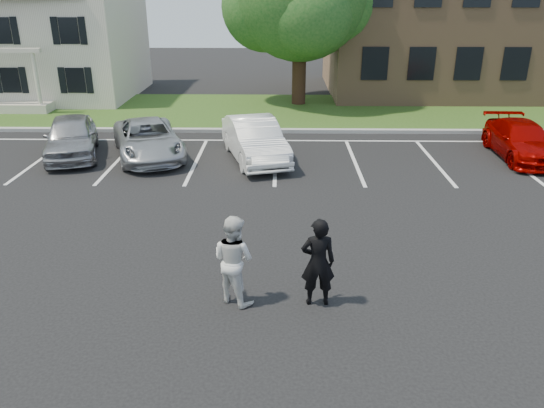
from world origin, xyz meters
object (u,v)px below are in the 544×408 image
(car_silver_west, at_px, (71,137))
(car_white_sedan, at_px, (255,140))
(car_silver_minivan, at_px, (148,139))
(car_red_compact, at_px, (522,140))
(office_building, at_px, (526,16))
(man_black_suit, at_px, (318,262))
(man_white_shirt, at_px, (234,259))
(house, at_px, (37,24))

(car_silver_west, distance_m, car_white_sedan, 6.64)
(car_silver_minivan, distance_m, car_red_compact, 13.39)
(office_building, distance_m, car_red_compact, 14.78)
(man_black_suit, xyz_separation_m, car_red_compact, (7.89, 9.65, -0.27))
(office_building, bearing_deg, man_black_suit, -119.62)
(man_white_shirt, bearing_deg, man_black_suit, -148.02)
(office_building, relative_size, car_white_sedan, 5.00)
(car_red_compact, bearing_deg, office_building, 70.25)
(man_black_suit, distance_m, car_silver_west, 12.63)
(car_silver_minivan, bearing_deg, house, 105.91)
(office_building, distance_m, man_black_suit, 26.69)
(man_white_shirt, xyz_separation_m, car_silver_west, (-6.67, 9.46, -0.17))
(house, bearing_deg, man_white_shirt, -59.56)
(car_silver_west, height_order, car_white_sedan, car_white_sedan)
(car_red_compact, bearing_deg, car_silver_west, -178.14)
(man_white_shirt, height_order, car_silver_minivan, man_white_shirt)
(man_white_shirt, bearing_deg, car_red_compact, -99.96)
(house, height_order, man_black_suit, house)
(house, height_order, car_red_compact, house)
(car_white_sedan, bearing_deg, car_silver_minivan, 159.28)
(house, relative_size, office_building, 0.46)
(car_silver_minivan, xyz_separation_m, car_red_compact, (13.39, 0.15, -0.02))
(car_silver_minivan, bearing_deg, office_building, 15.78)
(house, distance_m, car_red_compact, 24.79)
(office_building, height_order, car_white_sedan, office_building)
(man_white_shirt, distance_m, car_silver_west, 11.57)
(house, height_order, car_white_sedan, house)
(car_silver_west, bearing_deg, house, 99.65)
(car_white_sedan, bearing_deg, car_silver_west, 160.79)
(man_black_suit, distance_m, car_white_sedan, 9.35)
(man_black_suit, relative_size, car_silver_west, 0.42)
(man_white_shirt, xyz_separation_m, car_silver_minivan, (-3.89, 9.42, -0.25))
(house, distance_m, man_white_shirt, 24.45)
(house, relative_size, car_white_sedan, 2.30)
(house, relative_size, car_silver_west, 2.41)
(car_red_compact, bearing_deg, car_white_sedan, -175.84)
(car_silver_west, height_order, car_silver_minivan, car_silver_west)
(man_white_shirt, relative_size, car_silver_west, 0.42)
(man_black_suit, height_order, car_red_compact, man_black_suit)
(man_black_suit, height_order, car_silver_west, man_black_suit)
(house, relative_size, car_red_compact, 2.37)
(house, relative_size, man_white_shirt, 5.72)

